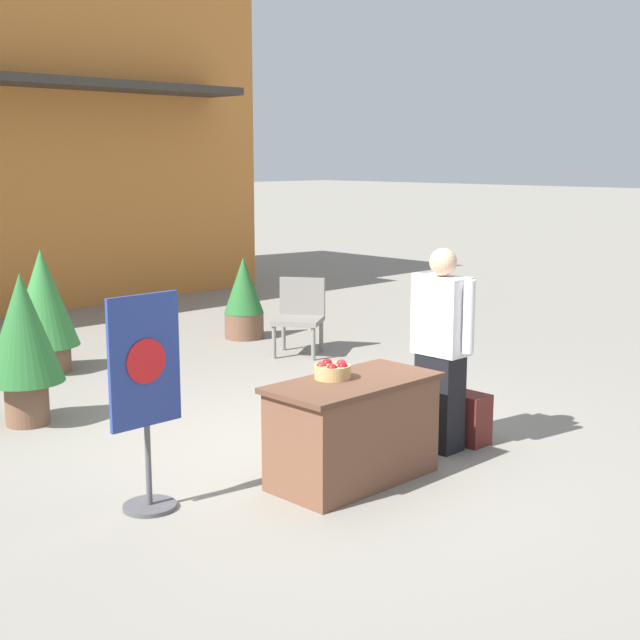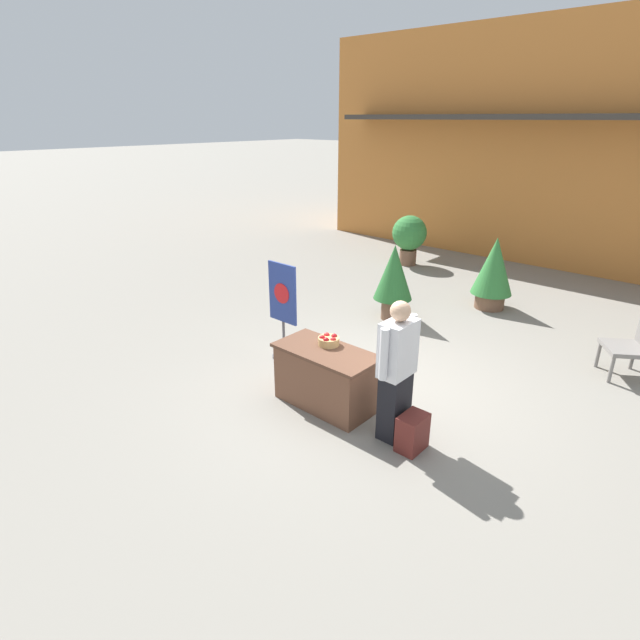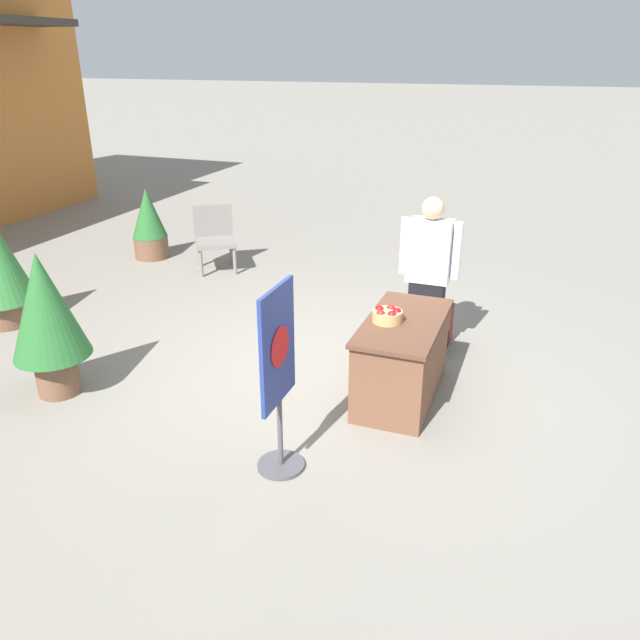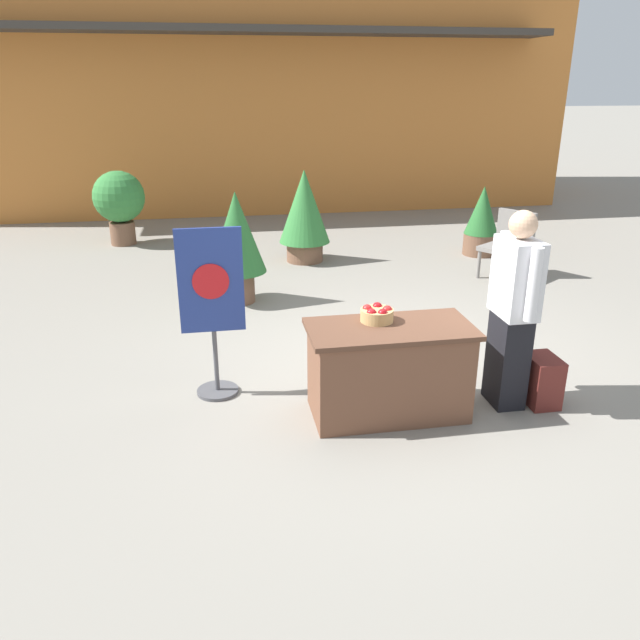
% 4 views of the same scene
% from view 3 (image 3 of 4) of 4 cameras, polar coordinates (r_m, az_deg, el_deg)
% --- Properties ---
extents(ground_plane, '(120.00, 120.00, 0.00)m').
position_cam_3_polar(ground_plane, '(6.21, 0.79, -4.60)').
color(ground_plane, gray).
extents(display_table, '(1.30, 0.65, 0.76)m').
position_cam_3_polar(display_table, '(5.64, 7.50, -3.53)').
color(display_table, brown).
rests_on(display_table, ground_plane).
extents(apple_basket, '(0.26, 0.26, 0.13)m').
position_cam_3_polar(apple_basket, '(5.42, 6.18, 0.46)').
color(apple_basket, tan).
rests_on(apple_basket, display_table).
extents(person_visitor, '(0.26, 0.61, 1.63)m').
position_cam_3_polar(person_visitor, '(6.38, 9.86, 3.96)').
color(person_visitor, black).
rests_on(person_visitor, ground_plane).
extents(backpack, '(0.24, 0.34, 0.42)m').
position_cam_3_polar(backpack, '(6.86, 10.53, -0.25)').
color(backpack, maroon).
rests_on(backpack, ground_plane).
extents(poster_board, '(0.53, 0.36, 1.46)m').
position_cam_3_polar(poster_board, '(4.47, -3.82, -5.10)').
color(poster_board, '#4C4C51').
rests_on(poster_board, ground_plane).
extents(patio_chair, '(0.76, 0.76, 0.90)m').
position_cam_3_polar(patio_chair, '(9.12, -9.61, 7.66)').
color(patio_chair, gray).
rests_on(patio_chair, ground_plane).
extents(potted_plant_near_left, '(0.52, 0.52, 1.06)m').
position_cam_3_polar(potted_plant_near_left, '(9.84, -15.37, 8.53)').
color(potted_plant_near_left, brown).
rests_on(potted_plant_near_left, ground_plane).
extents(potted_plant_far_right, '(0.68, 0.68, 1.35)m').
position_cam_3_polar(potted_plant_far_right, '(5.99, -23.77, 0.58)').
color(potted_plant_far_right, brown).
rests_on(potted_plant_far_right, ground_plane).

